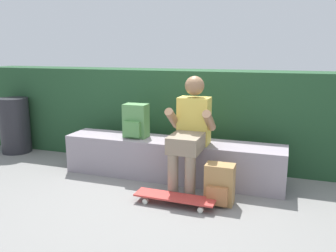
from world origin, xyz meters
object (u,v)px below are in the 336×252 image
Objects in this scene: person_skater at (190,129)px; backpack_on_ground at (219,185)px; backpack_on_bench at (136,121)px; trash_bin at (15,125)px; bench_main at (171,159)px; skateboard_near_person at (175,198)px.

backpack_on_ground is (0.39, -0.30, -0.47)m from person_skater.
backpack_on_bench reaches higher than trash_bin.
backpack_on_bench is 0.50× the size of trash_bin.
backpack_on_bench is (-0.44, -0.01, 0.42)m from bench_main.
person_skater reaches higher than bench_main.
backpack_on_ground is (1.12, -0.51, -0.46)m from backpack_on_bench.
person_skater reaches higher than trash_bin.
skateboard_near_person is 2.01× the size of backpack_on_ground.
skateboard_near_person is 1.00× the size of trash_bin.
trash_bin is (-2.52, 0.28, 0.17)m from bench_main.
skateboard_near_person is (0.27, -0.69, -0.16)m from bench_main.
person_skater is 3.03× the size of backpack_on_bench.
backpack_on_bench is at bearing 155.61° from backpack_on_ground.
bench_main reaches higher than skateboard_near_person.
backpack_on_bench is 1.31m from backpack_on_ground.
skateboard_near_person is (-0.02, -0.48, -0.58)m from person_skater.
person_skater reaches higher than backpack_on_ground.
trash_bin is (-2.79, 0.97, 0.33)m from skateboard_near_person.
person_skater is (0.29, -0.21, 0.43)m from bench_main.
person_skater is 2.86m from trash_bin.
skateboard_near_person is at bearing -92.03° from person_skater.
bench_main is 0.76m from skateboard_near_person.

